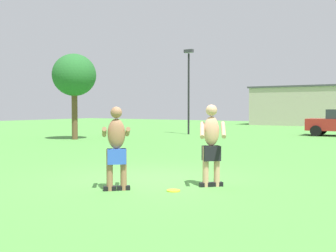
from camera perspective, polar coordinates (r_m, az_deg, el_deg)
ground_plane at (r=9.47m, az=-2.38°, el=-7.60°), size 80.00×80.00×0.00m
player_near at (r=8.57m, az=6.17°, el=-2.44°), size 0.68×0.87×1.75m
player_in_blue at (r=8.21m, az=-7.32°, el=-2.86°), size 0.79×0.83×1.70m
frisbee at (r=8.18m, az=0.77°, el=-9.14°), size 0.27×0.27×0.03m
lamp_post at (r=25.45m, az=2.94°, el=6.26°), size 0.60×0.24×5.33m
outbuilding_behind_lot at (r=40.58m, az=18.69°, el=2.74°), size 9.58×4.85×3.72m
tree_left_field at (r=21.86m, az=-13.15°, el=6.95°), size 2.29×2.29×4.51m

